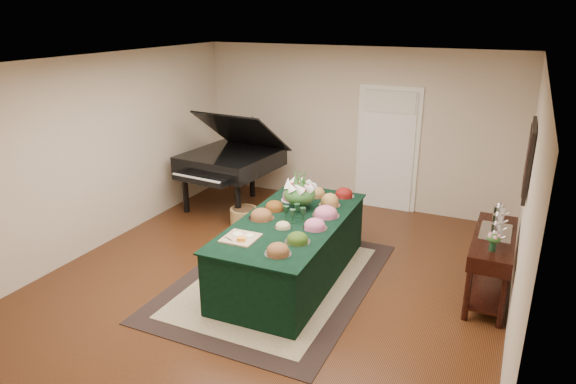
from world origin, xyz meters
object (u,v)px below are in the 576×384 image
at_px(buffet_table, 292,249).
at_px(mahogany_sideboard, 493,250).
at_px(grand_piano, 231,160).
at_px(floral_centerpiece, 300,190).

distance_m(buffet_table, mahogany_sideboard, 2.39).
bearing_deg(buffet_table, mahogany_sideboard, 13.04).
height_order(grand_piano, mahogany_sideboard, grand_piano).
distance_m(buffet_table, grand_piano, 2.74).
bearing_deg(buffet_table, floral_centerpiece, 98.99).
height_order(buffet_table, floral_centerpiece, floral_centerpiece).
distance_m(grand_piano, mahogany_sideboard, 4.49).
height_order(buffet_table, mahogany_sideboard, mahogany_sideboard).
xyz_separation_m(floral_centerpiece, grand_piano, (-1.92, 1.46, -0.20)).
bearing_deg(floral_centerpiece, grand_piano, 142.67).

